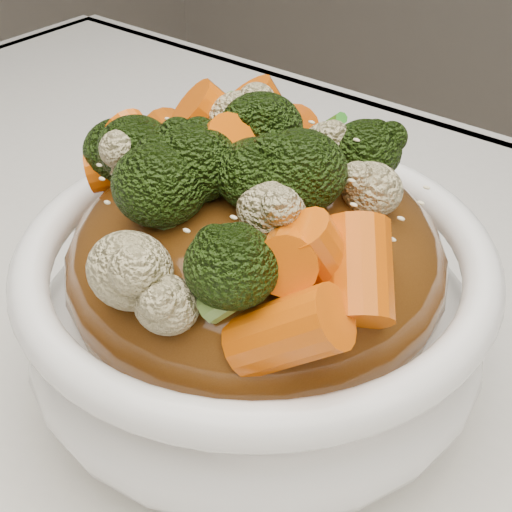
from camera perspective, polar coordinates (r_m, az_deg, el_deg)
The scene contains 8 objects.
tablecloth at distance 0.37m, azimuth 2.01°, elevation -19.61°, with size 1.20×0.80×0.04m, color silver.
bowl at distance 0.37m, azimuth 0.00°, elevation -4.39°, with size 0.23×0.23×0.09m, color white, non-canonical shape.
sauce_base at distance 0.35m, azimuth 0.00°, elevation -0.43°, with size 0.18×0.18×0.10m, color #522D0E.
carrots at distance 0.31m, azimuth 0.00°, elevation 9.44°, with size 0.18×0.18×0.05m, color #DE5B07, non-canonical shape.
broccoli at distance 0.31m, azimuth 0.00°, elevation 9.27°, with size 0.18×0.18×0.05m, color black, non-canonical shape.
cauliflower at distance 0.31m, azimuth 0.00°, elevation 8.92°, with size 0.18×0.18×0.04m, color #CCC08B, non-canonical shape.
scallions at distance 0.31m, azimuth 0.00°, elevation 9.62°, with size 0.14×0.14×0.02m, color #28811D, non-canonical shape.
sesame_seeds at distance 0.31m, azimuth 0.00°, elevation 9.62°, with size 0.17×0.17×0.01m, color beige, non-canonical shape.
Camera 1 is at (0.12, -0.17, 1.03)m, focal length 50.00 mm.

